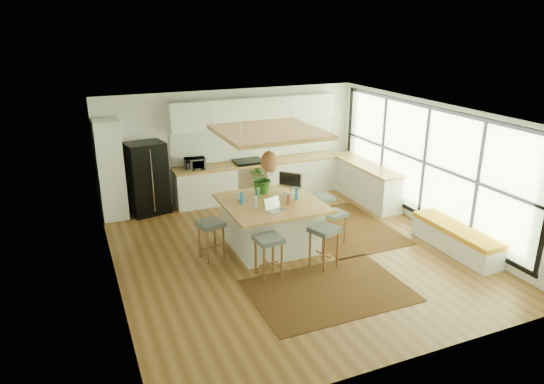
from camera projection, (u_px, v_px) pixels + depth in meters
name	position (u px, v px, depth m)	size (l,w,h in m)	color
floor	(291.00, 252.00, 9.51)	(7.00, 7.00, 0.00)	brown
ceiling	(293.00, 114.00, 8.61)	(7.00, 7.00, 0.00)	white
wall_back	(232.00, 144.00, 12.10)	(6.50, 6.50, 0.00)	white
wall_front	(413.00, 270.00, 6.02)	(6.50, 6.50, 0.00)	white
wall_left	(110.00, 212.00, 7.86)	(7.00, 7.00, 0.00)	white
wall_right	(432.00, 167.00, 10.25)	(7.00, 7.00, 0.00)	white
window_wall	(431.00, 165.00, 10.23)	(0.10, 6.20, 2.60)	black
pantry	(111.00, 170.00, 10.81)	(0.55, 0.60, 2.25)	white
back_counter_base	(258.00, 180.00, 12.32)	(4.20, 0.60, 0.88)	white
back_counter_top	(258.00, 163.00, 12.17)	(4.24, 0.64, 0.05)	#AA7A3C
backsplash	(253.00, 142.00, 12.28)	(4.20, 0.02, 0.80)	white
upper_cabinets	(255.00, 112.00, 11.88)	(4.20, 0.34, 0.70)	white
range	(249.00, 179.00, 12.21)	(0.76, 0.62, 1.00)	#A5A5AA
right_counter_base	(364.00, 182.00, 12.18)	(0.60, 2.50, 0.88)	white
right_counter_top	(365.00, 164.00, 12.02)	(0.64, 2.54, 0.05)	#AA7A3C
window_bench	(456.00, 239.00, 9.47)	(0.52, 2.00, 0.50)	white
ceiling_panel	(269.00, 146.00, 9.06)	(1.86, 1.86, 0.80)	#AA7A3C
rug_near	(329.00, 290.00, 8.14)	(2.60, 1.80, 0.01)	black
rug_right	(345.00, 227.00, 10.60)	(1.80, 2.60, 0.01)	black
fridge	(147.00, 175.00, 11.15)	(0.83, 0.65, 1.68)	black
island	(271.00, 224.00, 9.64)	(1.85, 1.85, 0.93)	#AA7A3C
stool_near_left	(269.00, 258.00, 8.50)	(0.44, 0.44, 0.75)	#454C4D
stool_near_right	(324.00, 249.00, 8.83)	(0.46, 0.46, 0.78)	#454C4D
stool_right_front	(334.00, 227.00, 9.77)	(0.40, 0.40, 0.67)	#454C4D
stool_right_back	(321.00, 212.00, 10.53)	(0.43, 0.43, 0.72)	#454C4D
stool_left_side	(211.00, 241.00, 9.14)	(0.44, 0.44, 0.75)	#454C4D
laptop	(276.00, 205.00, 8.98)	(0.34, 0.36, 0.25)	#A5A5AA
monitor	(290.00, 181.00, 9.85)	(0.50, 0.18, 0.46)	#A5A5AA
microwave	(195.00, 162.00, 11.53)	(0.48, 0.26, 0.32)	#A5A5AA
island_plant	(262.00, 181.00, 9.92)	(0.57, 0.64, 0.50)	#1E4C19
island_bowl	(241.00, 199.00, 9.56)	(0.24, 0.24, 0.06)	silver
island_bottle_0	(243.00, 199.00, 9.34)	(0.07, 0.07, 0.19)	#337DCC
island_bottle_1	(255.00, 202.00, 9.18)	(0.07, 0.07, 0.19)	silver
island_bottle_2	(289.00, 200.00, 9.28)	(0.07, 0.07, 0.19)	#9C3A34
island_bottle_3	(287.00, 194.00, 9.62)	(0.07, 0.07, 0.19)	silver
island_bottle_4	(257.00, 194.00, 9.60)	(0.07, 0.07, 0.19)	#426F57
island_bottle_5	(297.00, 195.00, 9.55)	(0.07, 0.07, 0.19)	#337DCC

